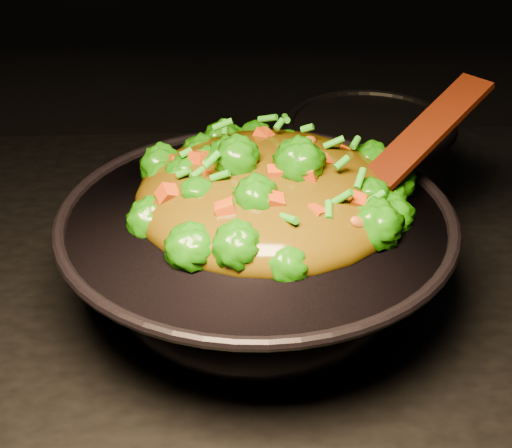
{
  "coord_description": "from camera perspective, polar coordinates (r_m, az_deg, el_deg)",
  "views": [
    {
      "loc": [
        -0.14,
        -0.69,
        1.43
      ],
      "look_at": [
        -0.11,
        0.01,
        1.0
      ],
      "focal_mm": 55.0,
      "sensor_mm": 36.0,
      "label": 1
    }
  ],
  "objects": [
    {
      "name": "wok",
      "position": [
        0.84,
        0.03,
        -2.76
      ],
      "size": [
        0.49,
        0.49,
        0.11
      ],
      "primitive_type": null,
      "rotation": [
        0.0,
        0.0,
        -0.25
      ],
      "color": "black",
      "rests_on": "stovetop"
    },
    {
      "name": "back_pot",
      "position": [
        1.04,
        8.11,
        4.49
      ],
      "size": [
        0.22,
        0.22,
        0.12
      ],
      "primitive_type": "cylinder",
      "rotation": [
        0.0,
        0.0,
        0.07
      ],
      "color": "black",
      "rests_on": "stovetop"
    },
    {
      "name": "stir_fry",
      "position": [
        0.81,
        0.93,
        4.6
      ],
      "size": [
        0.31,
        0.31,
        0.1
      ],
      "primitive_type": null,
      "rotation": [
        0.0,
        0.0,
        -0.1
      ],
      "color": "#1B6C07",
      "rests_on": "wok"
    },
    {
      "name": "spatula",
      "position": [
        0.85,
        10.67,
        4.98
      ],
      "size": [
        0.22,
        0.19,
        0.11
      ],
      "primitive_type": "cube",
      "rotation": [
        0.0,
        -0.38,
        0.69
      ],
      "color": "#3E0F04",
      "rests_on": "wok"
    }
  ]
}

